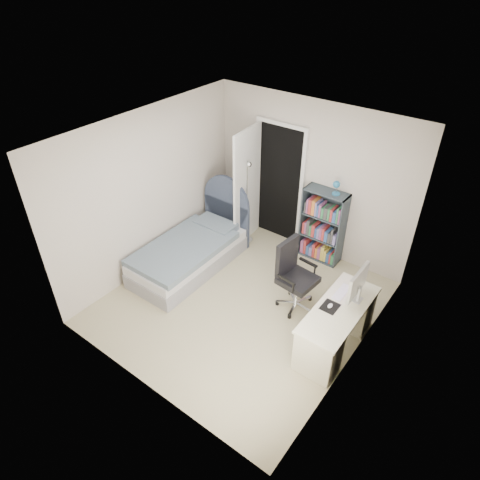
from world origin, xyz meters
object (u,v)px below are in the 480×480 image
Objects in this scene: nightstand at (235,205)px; desk at (337,325)px; bed at (192,250)px; floor_lamp at (247,210)px; bookcase at (322,228)px; office_chair at (293,272)px.

desk is (2.77, -1.51, -0.05)m from nightstand.
bed is at bearing -82.17° from nightstand.
floor_lamp is 1.14× the size of desk.
desk is at bearing -28.02° from floor_lamp.
bookcase reaches higher than office_chair.
nightstand is 0.47× the size of desk.
office_chair reaches higher than nightstand.
bookcase is 1.91m from desk.
desk reaches higher than office_chair.
office_chair is (0.21, -1.24, 0.01)m from bookcase.
office_chair is at bearing -31.44° from nightstand.
bed reaches higher than desk.
floor_lamp is 1.44× the size of office_chair.
floor_lamp is at bearing 148.31° from office_chair.
bed is 1.37× the size of bookcase.
bed is 3.19× the size of nightstand.
nightstand is 0.61m from floor_lamp.
floor_lamp is at bearing 73.92° from bed.
bed is 2.09m from bookcase.
bookcase is at bearing 42.79° from bed.
nightstand is 0.43× the size of bookcase.
office_chair is at bearing -31.69° from floor_lamp.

